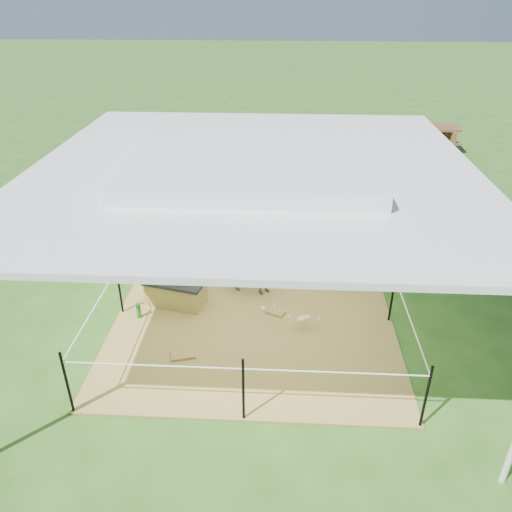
# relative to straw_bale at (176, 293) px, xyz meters

# --- Properties ---
(ground) EXTENTS (90.00, 90.00, 0.00)m
(ground) POSITION_rel_straw_bale_xyz_m (1.37, -0.30, -0.25)
(ground) COLOR #2D5919
(ground) RESTS_ON ground
(hay_patch) EXTENTS (4.60, 4.60, 0.03)m
(hay_patch) POSITION_rel_straw_bale_xyz_m (1.37, -0.30, -0.23)
(hay_patch) COLOR brown
(hay_patch) RESTS_ON ground
(canopy_tent) EXTENTS (6.30, 6.30, 2.90)m
(canopy_tent) POSITION_rel_straw_bale_xyz_m (1.37, -0.30, 2.45)
(canopy_tent) COLOR silver
(canopy_tent) RESTS_ON ground
(rope_fence) EXTENTS (4.54, 4.54, 1.00)m
(rope_fence) POSITION_rel_straw_bale_xyz_m (1.37, -0.30, 0.40)
(rope_fence) COLOR black
(rope_fence) RESTS_ON ground
(straw_bale) EXTENTS (1.06, 0.70, 0.43)m
(straw_bale) POSITION_rel_straw_bale_xyz_m (0.00, 0.00, 0.00)
(straw_bale) COLOR olive
(straw_bale) RESTS_ON hay_patch
(dark_cloth) EXTENTS (1.13, 0.77, 0.05)m
(dark_cloth) POSITION_rel_straw_bale_xyz_m (0.00, 0.00, 0.24)
(dark_cloth) COLOR black
(dark_cloth) RESTS_ON straw_bale
(woman) EXTENTS (0.37, 0.48, 1.16)m
(woman) POSITION_rel_straw_bale_xyz_m (0.10, 0.00, 0.80)
(woman) COLOR #AC2710
(woman) RESTS_ON straw_bale
(green_bottle) EXTENTS (0.09, 0.09, 0.27)m
(green_bottle) POSITION_rel_straw_bale_xyz_m (-0.55, -0.45, -0.08)
(green_bottle) COLOR #186C18
(green_bottle) RESTS_ON hay_patch
(pony) EXTENTS (1.05, 0.62, 0.83)m
(pony) POSITION_rel_straw_bale_xyz_m (1.27, 0.40, 0.20)
(pony) COLOR #4E4E53
(pony) RESTS_ON hay_patch
(pink_hat) EXTENTS (0.26, 0.26, 0.12)m
(pink_hat) POSITION_rel_straw_bale_xyz_m (1.27, 0.40, 0.67)
(pink_hat) COLOR pink
(pink_hat) RESTS_ON pony
(foal) EXTENTS (0.89, 0.69, 0.44)m
(foal) POSITION_rel_straw_bale_xyz_m (2.20, -0.61, 0.00)
(foal) COLOR beige
(foal) RESTS_ON hay_patch
(trash_barrel) EXTENTS (0.69, 0.69, 0.90)m
(trash_barrel) POSITION_rel_straw_bale_xyz_m (4.83, 6.22, 0.20)
(trash_barrel) COLOR #1835B6
(trash_barrel) RESTS_ON ground
(picnic_table_near) EXTENTS (2.11, 1.67, 0.80)m
(picnic_table_near) POSITION_rel_straw_bale_xyz_m (2.65, 8.02, 0.15)
(picnic_table_near) COLOR #56381D
(picnic_table_near) RESTS_ON ground
(picnic_table_far) EXTENTS (2.16, 1.62, 0.86)m
(picnic_table_far) POSITION_rel_straw_bale_xyz_m (6.40, 9.33, 0.19)
(picnic_table_far) COLOR #532F1C
(picnic_table_far) RESTS_ON ground
(distant_person) EXTENTS (0.65, 0.58, 1.09)m
(distant_person) POSITION_rel_straw_bale_xyz_m (3.95, 7.49, 0.30)
(distant_person) COLOR #3385C0
(distant_person) RESTS_ON ground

